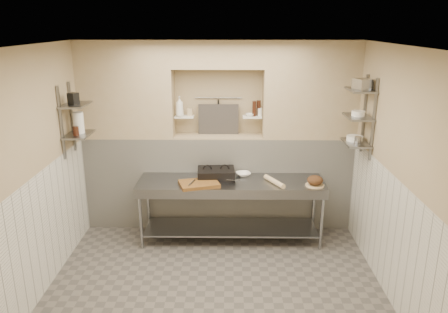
{
  "coord_description": "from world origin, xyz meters",
  "views": [
    {
      "loc": [
        0.16,
        -4.54,
        3.02
      ],
      "look_at": [
        0.09,
        0.9,
        1.35
      ],
      "focal_mm": 35.0,
      "sensor_mm": 36.0,
      "label": 1
    }
  ],
  "objects_px": {
    "rolling_pin": "(274,181)",
    "bread_loaf": "(315,180)",
    "bowl_alcove": "(250,115)",
    "jug_left": "(78,123)",
    "bottle_soap": "(180,106)",
    "cutting_board": "(199,184)",
    "panini_press": "(216,174)",
    "mixing_bowl": "(243,174)",
    "prep_table": "(231,198)"
  },
  "relations": [
    {
      "from": "bottle_soap",
      "to": "jug_left",
      "type": "bearing_deg",
      "value": -154.49
    },
    {
      "from": "rolling_pin",
      "to": "bottle_soap",
      "type": "height_order",
      "value": "bottle_soap"
    },
    {
      "from": "cutting_board",
      "to": "bread_loaf",
      "type": "height_order",
      "value": "bread_loaf"
    },
    {
      "from": "bowl_alcove",
      "to": "jug_left",
      "type": "distance_m",
      "value": 2.39
    },
    {
      "from": "mixing_bowl",
      "to": "bread_loaf",
      "type": "relative_size",
      "value": 0.95
    },
    {
      "from": "prep_table",
      "to": "mixing_bowl",
      "type": "height_order",
      "value": "mixing_bowl"
    },
    {
      "from": "panini_press",
      "to": "cutting_board",
      "type": "distance_m",
      "value": 0.36
    },
    {
      "from": "panini_press",
      "to": "jug_left",
      "type": "height_order",
      "value": "jug_left"
    },
    {
      "from": "cutting_board",
      "to": "jug_left",
      "type": "distance_m",
      "value": 1.8
    },
    {
      "from": "panini_press",
      "to": "cutting_board",
      "type": "bearing_deg",
      "value": -132.26
    },
    {
      "from": "bowl_alcove",
      "to": "mixing_bowl",
      "type": "bearing_deg",
      "value": -106.18
    },
    {
      "from": "panini_press",
      "to": "mixing_bowl",
      "type": "height_order",
      "value": "panini_press"
    },
    {
      "from": "prep_table",
      "to": "rolling_pin",
      "type": "height_order",
      "value": "rolling_pin"
    },
    {
      "from": "mixing_bowl",
      "to": "bowl_alcove",
      "type": "bearing_deg",
      "value": 73.82
    },
    {
      "from": "panini_press",
      "to": "bottle_soap",
      "type": "height_order",
      "value": "bottle_soap"
    },
    {
      "from": "cutting_board",
      "to": "mixing_bowl",
      "type": "xyz_separation_m",
      "value": [
        0.61,
        0.4,
        0.0
      ]
    },
    {
      "from": "cutting_board",
      "to": "bowl_alcove",
      "type": "bearing_deg",
      "value": 45.63
    },
    {
      "from": "prep_table",
      "to": "cutting_board",
      "type": "xyz_separation_m",
      "value": [
        -0.44,
        -0.16,
        0.28
      ]
    },
    {
      "from": "panini_press",
      "to": "bread_loaf",
      "type": "xyz_separation_m",
      "value": [
        1.35,
        -0.27,
        0.01
      ]
    },
    {
      "from": "mixing_bowl",
      "to": "bottle_soap",
      "type": "bearing_deg",
      "value": 162.81
    },
    {
      "from": "mixing_bowl",
      "to": "bottle_soap",
      "type": "height_order",
      "value": "bottle_soap"
    },
    {
      "from": "bread_loaf",
      "to": "bowl_alcove",
      "type": "bearing_deg",
      "value": 140.34
    },
    {
      "from": "bottle_soap",
      "to": "bowl_alcove",
      "type": "distance_m",
      "value": 1.03
    },
    {
      "from": "mixing_bowl",
      "to": "bottle_soap",
      "type": "distance_m",
      "value": 1.35
    },
    {
      "from": "jug_left",
      "to": "prep_table",
      "type": "bearing_deg",
      "value": 2.54
    },
    {
      "from": "cutting_board",
      "to": "mixing_bowl",
      "type": "height_order",
      "value": "mixing_bowl"
    },
    {
      "from": "cutting_board",
      "to": "rolling_pin",
      "type": "distance_m",
      "value": 1.03
    },
    {
      "from": "bread_loaf",
      "to": "jug_left",
      "type": "distance_m",
      "value": 3.26
    },
    {
      "from": "prep_table",
      "to": "bread_loaf",
      "type": "height_order",
      "value": "bread_loaf"
    },
    {
      "from": "cutting_board",
      "to": "jug_left",
      "type": "xyz_separation_m",
      "value": [
        -1.59,
        0.07,
        0.83
      ]
    },
    {
      "from": "jug_left",
      "to": "cutting_board",
      "type": "bearing_deg",
      "value": -2.69
    },
    {
      "from": "panini_press",
      "to": "bread_loaf",
      "type": "relative_size",
      "value": 2.5
    },
    {
      "from": "cutting_board",
      "to": "mixing_bowl",
      "type": "relative_size",
      "value": 2.52
    },
    {
      "from": "bread_loaf",
      "to": "bottle_soap",
      "type": "distance_m",
      "value": 2.19
    },
    {
      "from": "panini_press",
      "to": "bowl_alcove",
      "type": "xyz_separation_m",
      "value": [
        0.48,
        0.45,
        0.76
      ]
    },
    {
      "from": "panini_press",
      "to": "bread_loaf",
      "type": "height_order",
      "value": "bread_loaf"
    },
    {
      "from": "prep_table",
      "to": "bottle_soap",
      "type": "height_order",
      "value": "bottle_soap"
    },
    {
      "from": "panini_press",
      "to": "rolling_pin",
      "type": "relative_size",
      "value": 1.2
    },
    {
      "from": "bread_loaf",
      "to": "rolling_pin",
      "type": "bearing_deg",
      "value": 172.74
    },
    {
      "from": "rolling_pin",
      "to": "bottle_soap",
      "type": "distance_m",
      "value": 1.74
    },
    {
      "from": "mixing_bowl",
      "to": "rolling_pin",
      "type": "distance_m",
      "value": 0.53
    },
    {
      "from": "bottle_soap",
      "to": "jug_left",
      "type": "distance_m",
      "value": 1.42
    },
    {
      "from": "cutting_board",
      "to": "mixing_bowl",
      "type": "distance_m",
      "value": 0.73
    },
    {
      "from": "rolling_pin",
      "to": "bread_loaf",
      "type": "xyz_separation_m",
      "value": [
        0.54,
        -0.07,
        0.05
      ]
    },
    {
      "from": "panini_press",
      "to": "mixing_bowl",
      "type": "distance_m",
      "value": 0.41
    },
    {
      "from": "bread_loaf",
      "to": "bottle_soap",
      "type": "relative_size",
      "value": 0.73
    },
    {
      "from": "bread_loaf",
      "to": "panini_press",
      "type": "bearing_deg",
      "value": 168.58
    },
    {
      "from": "panini_press",
      "to": "bottle_soap",
      "type": "distance_m",
      "value": 1.12
    },
    {
      "from": "bowl_alcove",
      "to": "bread_loaf",
      "type": "bearing_deg",
      "value": -39.66
    },
    {
      "from": "mixing_bowl",
      "to": "bread_loaf",
      "type": "distance_m",
      "value": 1.04
    }
  ]
}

